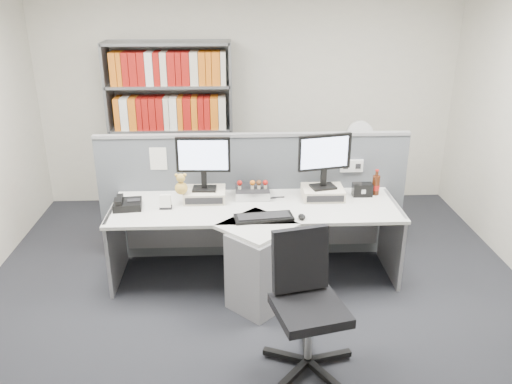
{
  "coord_description": "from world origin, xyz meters",
  "views": [
    {
      "loc": [
        -0.19,
        -3.5,
        2.58
      ],
      "look_at": [
        0.0,
        0.65,
        0.92
      ],
      "focal_mm": 36.6,
      "sensor_mm": 36.0,
      "label": 1
    }
  ],
  "objects_px": {
    "desk_fan": "(359,137)",
    "shelving_unit": "(172,132)",
    "filing_cabinet": "(355,193)",
    "cola_bottle": "(376,185)",
    "desktop_pc": "(252,192)",
    "desk_calendar": "(166,203)",
    "monitor_right": "(325,157)",
    "desk": "(256,243)",
    "keyboard": "(264,217)",
    "monitor_left": "(203,159)",
    "desk_phone": "(127,204)",
    "office_chair": "(306,298)",
    "mouse": "(302,217)",
    "speaker": "(362,190)"
  },
  "relations": [
    {
      "from": "monitor_left",
      "to": "filing_cabinet",
      "type": "height_order",
      "value": "monitor_left"
    },
    {
      "from": "monitor_left",
      "to": "filing_cabinet",
      "type": "xyz_separation_m",
      "value": [
        1.66,
        1.02,
        -0.77
      ]
    },
    {
      "from": "filing_cabinet",
      "to": "desk_fan",
      "type": "distance_m",
      "value": 0.66
    },
    {
      "from": "desktop_pc",
      "to": "desk_calendar",
      "type": "height_order",
      "value": "desk_calendar"
    },
    {
      "from": "desktop_pc",
      "to": "keyboard",
      "type": "xyz_separation_m",
      "value": [
        0.08,
        -0.51,
        -0.03
      ]
    },
    {
      "from": "desk",
      "to": "cola_bottle",
      "type": "relative_size",
      "value": 10.5
    },
    {
      "from": "speaker",
      "to": "desk_fan",
      "type": "relative_size",
      "value": 0.37
    },
    {
      "from": "monitor_left",
      "to": "monitor_right",
      "type": "relative_size",
      "value": 0.98
    },
    {
      "from": "desktop_pc",
      "to": "cola_bottle",
      "type": "bearing_deg",
      "value": -0.01
    },
    {
      "from": "shelving_unit",
      "to": "desktop_pc",
      "type": "bearing_deg",
      "value": -57.79
    },
    {
      "from": "keyboard",
      "to": "desk_calendar",
      "type": "bearing_deg",
      "value": 162.83
    },
    {
      "from": "monitor_right",
      "to": "desk_phone",
      "type": "xyz_separation_m",
      "value": [
        -1.78,
        -0.16,
        -0.37
      ]
    },
    {
      "from": "monitor_right",
      "to": "speaker",
      "type": "bearing_deg",
      "value": 4.86
    },
    {
      "from": "filing_cabinet",
      "to": "office_chair",
      "type": "relative_size",
      "value": 0.71
    },
    {
      "from": "desk_calendar",
      "to": "shelving_unit",
      "type": "xyz_separation_m",
      "value": [
        -0.1,
        1.65,
        0.2
      ]
    },
    {
      "from": "desktop_pc",
      "to": "mouse",
      "type": "relative_size",
      "value": 3.12
    },
    {
      "from": "mouse",
      "to": "desk_fan",
      "type": "height_order",
      "value": "desk_fan"
    },
    {
      "from": "shelving_unit",
      "to": "desk_fan",
      "type": "bearing_deg",
      "value": -12.08
    },
    {
      "from": "desk",
      "to": "cola_bottle",
      "type": "height_order",
      "value": "cola_bottle"
    },
    {
      "from": "monitor_left",
      "to": "desk_calendar",
      "type": "bearing_deg",
      "value": -151.19
    },
    {
      "from": "mouse",
      "to": "cola_bottle",
      "type": "distance_m",
      "value": 0.93
    },
    {
      "from": "desk_fan",
      "to": "shelving_unit",
      "type": "bearing_deg",
      "value": 167.92
    },
    {
      "from": "filing_cabinet",
      "to": "cola_bottle",
      "type": "bearing_deg",
      "value": -92.84
    },
    {
      "from": "desktop_pc",
      "to": "speaker",
      "type": "height_order",
      "value": "speaker"
    },
    {
      "from": "keyboard",
      "to": "desk_calendar",
      "type": "height_order",
      "value": "desk_calendar"
    },
    {
      "from": "desk",
      "to": "desktop_pc",
      "type": "bearing_deg",
      "value": 92.1
    },
    {
      "from": "desktop_pc",
      "to": "cola_bottle",
      "type": "height_order",
      "value": "cola_bottle"
    },
    {
      "from": "desk",
      "to": "mouse",
      "type": "height_order",
      "value": "mouse"
    },
    {
      "from": "cola_bottle",
      "to": "desk",
      "type": "bearing_deg",
      "value": -158.85
    },
    {
      "from": "desk_phone",
      "to": "desk_calendar",
      "type": "relative_size",
      "value": 2.07
    },
    {
      "from": "filing_cabinet",
      "to": "desktop_pc",
      "type": "bearing_deg",
      "value": -141.91
    },
    {
      "from": "desk",
      "to": "desk_fan",
      "type": "relative_size",
      "value": 5.25
    },
    {
      "from": "keyboard",
      "to": "mouse",
      "type": "height_order",
      "value": "mouse"
    },
    {
      "from": "cola_bottle",
      "to": "office_chair",
      "type": "height_order",
      "value": "office_chair"
    },
    {
      "from": "desk_calendar",
      "to": "desk_fan",
      "type": "xyz_separation_m",
      "value": [
        2.0,
        1.2,
        0.24
      ]
    },
    {
      "from": "monitor_right",
      "to": "desktop_pc",
      "type": "relative_size",
      "value": 1.62
    },
    {
      "from": "desk_phone",
      "to": "speaker",
      "type": "bearing_deg",
      "value": 5.2
    },
    {
      "from": "desktop_pc",
      "to": "desk",
      "type": "bearing_deg",
      "value": -87.9
    },
    {
      "from": "mouse",
      "to": "desk_fan",
      "type": "bearing_deg",
      "value": 61.12
    },
    {
      "from": "desk",
      "to": "shelving_unit",
      "type": "xyz_separation_m",
      "value": [
        -0.9,
        1.85,
        0.52
      ]
    },
    {
      "from": "filing_cabinet",
      "to": "office_chair",
      "type": "bearing_deg",
      "value": -110.49
    },
    {
      "from": "keyboard",
      "to": "desk_fan",
      "type": "distance_m",
      "value": 1.88
    },
    {
      "from": "monitor_right",
      "to": "speaker",
      "type": "relative_size",
      "value": 2.78
    },
    {
      "from": "filing_cabinet",
      "to": "speaker",
      "type": "bearing_deg",
      "value": -100.42
    },
    {
      "from": "desk",
      "to": "monitor_right",
      "type": "relative_size",
      "value": 5.09
    },
    {
      "from": "desk",
      "to": "monitor_right",
      "type": "bearing_deg",
      "value": 30.99
    },
    {
      "from": "desk",
      "to": "desk_fan",
      "type": "height_order",
      "value": "desk_fan"
    },
    {
      "from": "desktop_pc",
      "to": "cola_bottle",
      "type": "xyz_separation_m",
      "value": [
        1.17,
        -0.0,
        0.05
      ]
    },
    {
      "from": "desk_phone",
      "to": "shelving_unit",
      "type": "distance_m",
      "value": 1.66
    },
    {
      "from": "shelving_unit",
      "to": "desk",
      "type": "bearing_deg",
      "value": -64.04
    }
  ]
}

